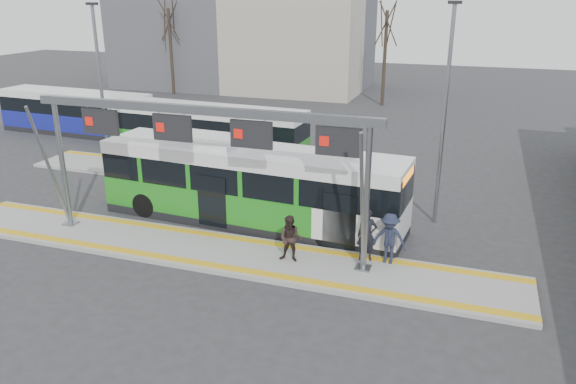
% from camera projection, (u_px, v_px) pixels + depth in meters
% --- Properties ---
extents(ground, '(120.00, 120.00, 0.00)m').
position_uv_depth(ground, '(213.00, 253.00, 20.51)').
color(ground, '#2D2D30').
rests_on(ground, ground).
extents(platform_main, '(22.00, 3.00, 0.15)m').
position_uv_depth(platform_main, '(213.00, 251.00, 20.48)').
color(platform_main, gray).
rests_on(platform_main, ground).
extents(platform_second, '(20.00, 3.00, 0.15)m').
position_uv_depth(platform_second, '(211.00, 176.00, 28.83)').
color(platform_second, gray).
rests_on(platform_second, ground).
extents(tactile_main, '(22.00, 2.65, 0.02)m').
position_uv_depth(tactile_main, '(213.00, 249.00, 20.45)').
color(tactile_main, gold).
rests_on(tactile_main, platform_main).
extents(tactile_second, '(20.00, 0.35, 0.02)m').
position_uv_depth(tactile_second, '(221.00, 168.00, 29.82)').
color(tactile_second, gold).
rests_on(tactile_second, platform_second).
extents(gantry, '(13.00, 1.68, 5.20)m').
position_uv_depth(gantry, '(202.00, 136.00, 19.39)').
color(gantry, slate).
rests_on(gantry, platform_main).
extents(hero_bus, '(12.77, 3.53, 3.47)m').
position_uv_depth(hero_bus, '(250.00, 186.00, 22.76)').
color(hero_bus, black).
rests_on(hero_bus, ground).
extents(bg_bus_green, '(11.82, 3.14, 2.93)m').
position_uv_depth(bg_bus_green, '(207.00, 132.00, 32.04)').
color(bg_bus_green, black).
rests_on(bg_bus_green, ground).
extents(bg_bus_blue, '(10.88, 2.96, 2.81)m').
position_uv_depth(bg_bus_blue, '(76.00, 113.00, 37.39)').
color(bg_bus_blue, black).
rests_on(bg_bus_blue, ground).
extents(passenger_a, '(0.79, 0.63, 1.87)m').
position_uv_depth(passenger_a, '(367.00, 235.00, 19.38)').
color(passenger_a, black).
rests_on(passenger_a, platform_main).
extents(passenger_b, '(0.83, 0.66, 1.67)m').
position_uv_depth(passenger_b, '(290.00, 239.00, 19.32)').
color(passenger_b, '#2C1F1D').
rests_on(passenger_b, platform_main).
extents(passenger_c, '(1.21, 0.75, 1.81)m').
position_uv_depth(passenger_c, '(389.00, 238.00, 19.18)').
color(passenger_c, '#1F2337').
rests_on(passenger_c, platform_main).
extents(tree_left, '(1.40, 1.40, 8.07)m').
position_uv_depth(tree_left, '(341.00, 27.00, 47.73)').
color(tree_left, '#382B21').
rests_on(tree_left, ground).
extents(tree_mid, '(1.40, 1.40, 8.63)m').
position_uv_depth(tree_mid, '(387.00, 24.00, 44.91)').
color(tree_mid, '#382B21').
rests_on(tree_mid, ground).
extents(tree_far, '(1.40, 1.40, 8.63)m').
position_uv_depth(tree_far, '(169.00, 21.00, 50.10)').
color(tree_far, '#382B21').
rests_on(tree_far, ground).
extents(lamp_west, '(0.50, 0.25, 8.57)m').
position_uv_depth(lamp_west, '(102.00, 93.00, 26.29)').
color(lamp_west, slate).
rests_on(lamp_west, ground).
extents(lamp_east, '(0.50, 0.25, 8.71)m').
position_uv_depth(lamp_east, '(445.00, 112.00, 21.76)').
color(lamp_east, slate).
rests_on(lamp_east, ground).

